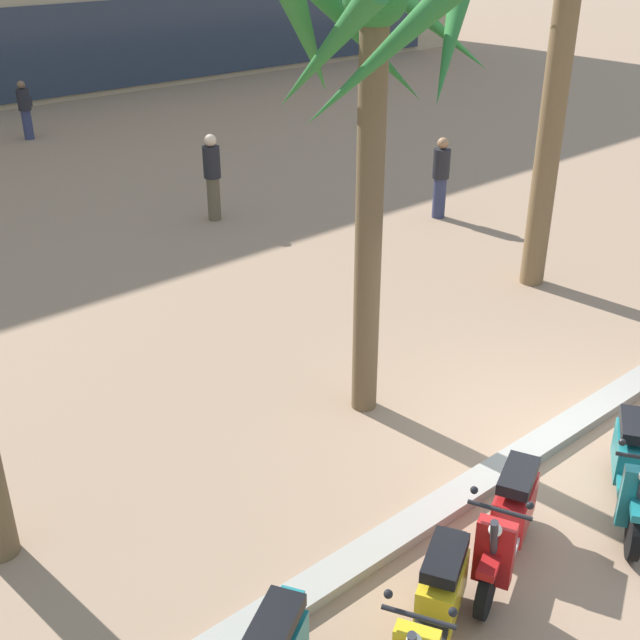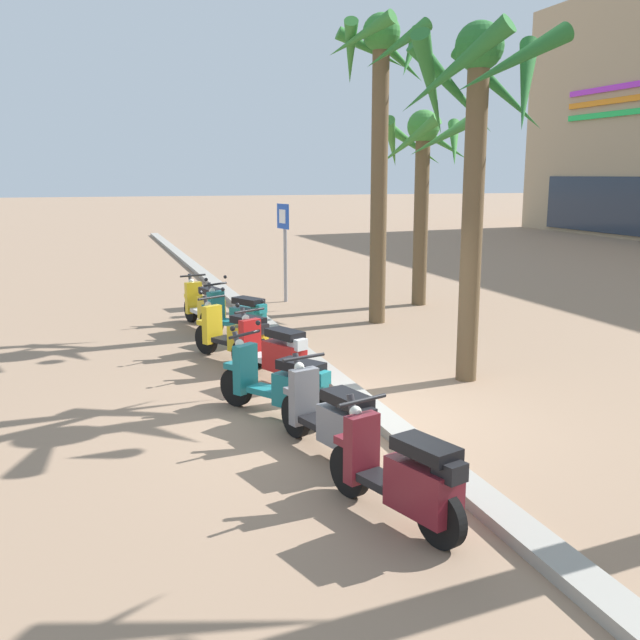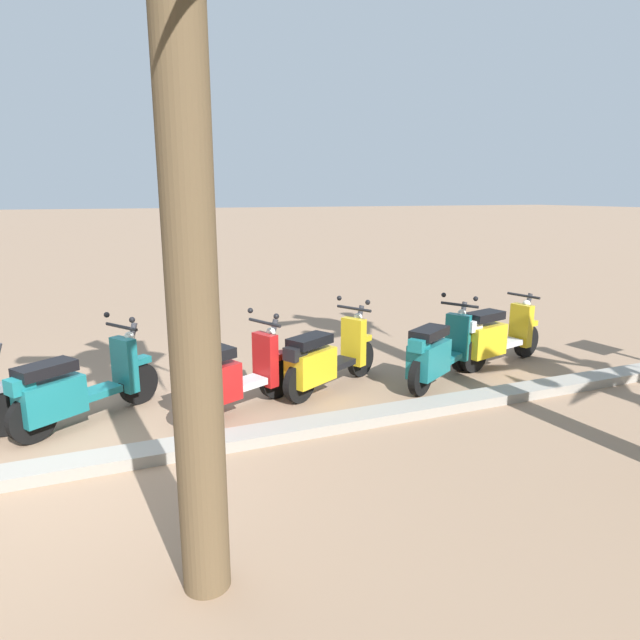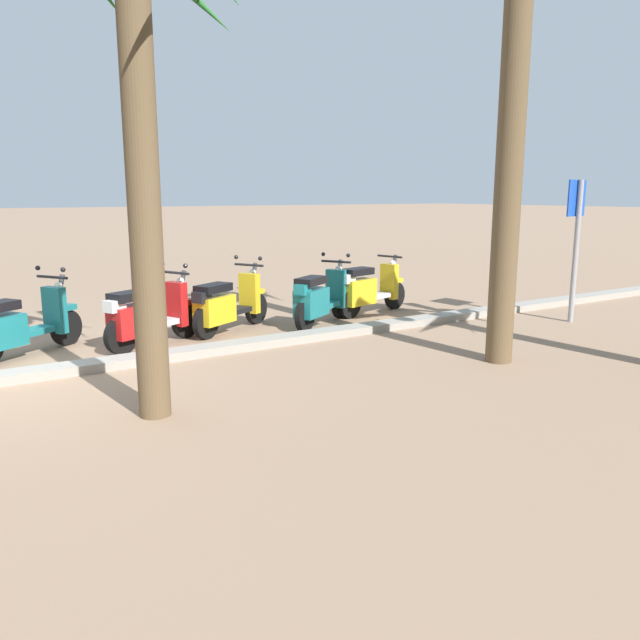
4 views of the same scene
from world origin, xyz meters
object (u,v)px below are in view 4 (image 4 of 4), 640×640
(scooter_teal_tail_end, at_px, (320,299))
(crossing_sign, at_px, (576,234))
(scooter_yellow_mid_rear, at_px, (226,305))
(scooter_red_mid_front, at_px, (147,316))
(scooter_yellow_lead_nearest, at_px, (368,289))
(scooter_teal_gap_after_mid, at_px, (17,326))

(scooter_teal_tail_end, bearing_deg, crossing_sign, 152.81)
(scooter_yellow_mid_rear, distance_m, scooter_red_mid_front, 1.38)
(scooter_teal_tail_end, distance_m, scooter_red_mid_front, 2.87)
(scooter_red_mid_front, bearing_deg, scooter_yellow_lead_nearest, -175.25)
(scooter_yellow_mid_rear, bearing_deg, scooter_red_mid_front, 12.24)
(scooter_red_mid_front, bearing_deg, crossing_sign, 163.20)
(scooter_yellow_lead_nearest, height_order, scooter_teal_gap_after_mid, scooter_teal_gap_after_mid)
(scooter_teal_tail_end, distance_m, crossing_sign, 4.47)
(scooter_teal_tail_end, height_order, scooter_red_mid_front, same)
(scooter_yellow_lead_nearest, distance_m, scooter_teal_gap_after_mid, 5.82)
(scooter_yellow_lead_nearest, height_order, scooter_teal_tail_end, scooter_teal_tail_end)
(scooter_yellow_lead_nearest, xyz_separation_m, scooter_red_mid_front, (4.16, 0.35, -0.01))
(scooter_yellow_lead_nearest, relative_size, scooter_red_mid_front, 1.10)
(crossing_sign, bearing_deg, scooter_yellow_mid_rear, -23.37)
(scooter_yellow_lead_nearest, bearing_deg, scooter_teal_tail_end, 17.09)
(scooter_red_mid_front, height_order, scooter_teal_gap_after_mid, same)
(scooter_yellow_mid_rear, bearing_deg, scooter_teal_gap_after_mid, -0.38)
(scooter_red_mid_front, relative_size, crossing_sign, 0.68)
(scooter_yellow_mid_rear, xyz_separation_m, scooter_teal_gap_after_mid, (3.01, -0.02, -0.00))
(scooter_yellow_lead_nearest, relative_size, crossing_sign, 0.75)
(scooter_yellow_mid_rear, relative_size, scooter_red_mid_front, 1.02)
(scooter_red_mid_front, xyz_separation_m, crossing_sign, (-6.74, 2.03, 1.05))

